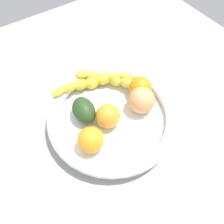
{
  "coord_description": "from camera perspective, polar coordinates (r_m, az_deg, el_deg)",
  "views": [
    {
      "loc": [
        -19.0,
        -28.28,
        58.48
      ],
      "look_at": [
        0.0,
        0.0,
        7.89
      ],
      "focal_mm": 36.71,
      "sensor_mm": 36.0,
      "label": 1
    }
  ],
  "objects": [
    {
      "name": "banana_draped_left",
      "position": [
        0.68,
        -0.43,
        8.13
      ],
      "size": [
        15.01,
        17.23,
        4.36
      ],
      "color": "yellow",
      "rests_on": "fruit_bowl"
    },
    {
      "name": "kitchen_counter",
      "position": [
        0.66,
        0.0,
        -3.08
      ],
      "size": [
        120.0,
        120.0,
        3.0
      ],
      "primitive_type": "cube",
      "color": "#999890",
      "rests_on": "ground"
    },
    {
      "name": "orange_front",
      "position": [
        0.66,
        7.05,
        6.07
      ],
      "size": [
        6.51,
        6.51,
        6.51
      ],
      "primitive_type": "sphere",
      "color": "orange",
      "rests_on": "fruit_bowl"
    },
    {
      "name": "fruit_bowl",
      "position": [
        0.63,
        0.0,
        -1.21
      ],
      "size": [
        35.23,
        35.23,
        4.89
      ],
      "color": "white",
      "rests_on": "kitchen_counter"
    },
    {
      "name": "peach_blush",
      "position": [
        0.63,
        7.41,
        2.91
      ],
      "size": [
        7.34,
        7.34,
        7.34
      ],
      "primitive_type": "sphere",
      "color": "#ED9E61",
      "rests_on": "fruit_bowl"
    },
    {
      "name": "banana_draped_right",
      "position": [
        0.68,
        -4.95,
        7.29
      ],
      "size": [
        23.78,
        10.17,
        5.0
      ],
      "color": "yellow",
      "rests_on": "fruit_bowl"
    },
    {
      "name": "avocado_dark",
      "position": [
        0.62,
        -7.04,
        0.44
      ],
      "size": [
        6.8,
        8.88,
        6.1
      ],
      "primitive_type": "ellipsoid",
      "rotation": [
        0.0,
        0.0,
        4.6
      ],
      "color": "#27431E",
      "rests_on": "fruit_bowl"
    },
    {
      "name": "orange_mid_right",
      "position": [
        0.57,
        -5.29,
        -6.92
      ],
      "size": [
        6.69,
        6.69,
        6.69
      ],
      "primitive_type": "sphere",
      "color": "orange",
      "rests_on": "fruit_bowl"
    },
    {
      "name": "orange_mid_left",
      "position": [
        0.6,
        -1.03,
        -1.0
      ],
      "size": [
        6.6,
        6.6,
        6.6
      ],
      "primitive_type": "sphere",
      "color": "orange",
      "rests_on": "fruit_bowl"
    }
  ]
}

